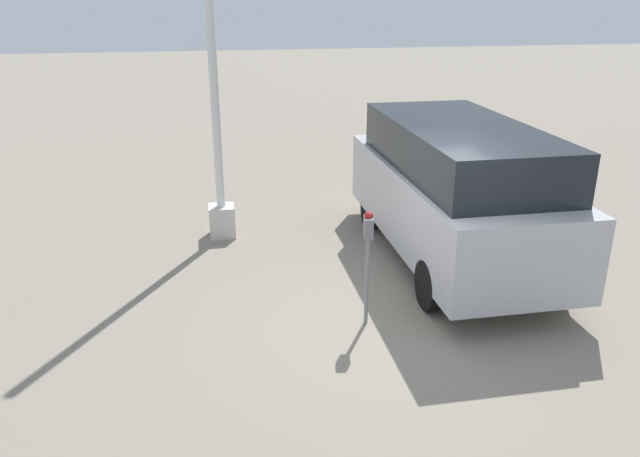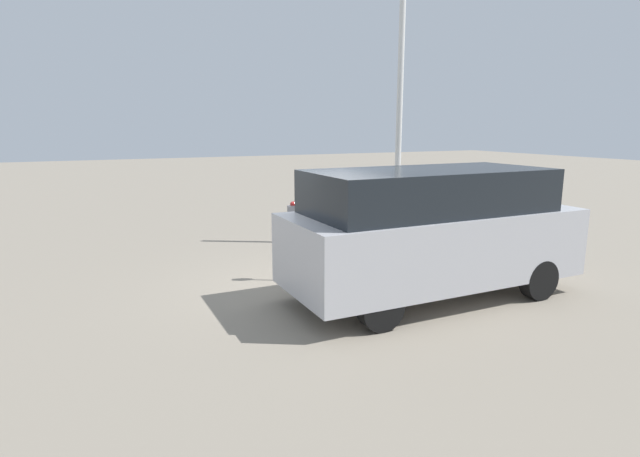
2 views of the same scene
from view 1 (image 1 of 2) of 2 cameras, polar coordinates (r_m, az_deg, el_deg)
name	(u,v)px [view 1 (image 1 of 2)]	position (r m, az deg, el deg)	size (l,w,h in m)	color
ground_plane	(406,314)	(8.46, 7.83, -7.75)	(80.00, 80.00, 0.00)	gray
parking_meter_near	(368,242)	(7.71, 4.40, -1.27)	(0.21, 0.14, 1.53)	gray
lamp_post	(216,124)	(10.54, -9.47, 9.43)	(0.44, 0.44, 6.46)	beige
parked_van	(455,188)	(9.84, 12.22, 3.63)	(5.07, 2.01, 2.20)	#B2B2B7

